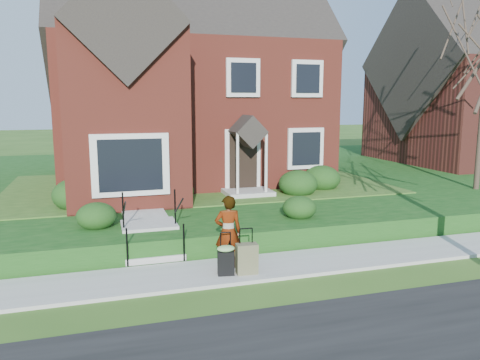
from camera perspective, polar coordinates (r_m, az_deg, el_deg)
name	(u,v)px	position (r m, az deg, el deg)	size (l,w,h in m)	color
ground	(270,268)	(11.00, 3.71, -10.66)	(120.00, 120.00, 0.00)	#2D5119
sidewalk	(270,266)	(10.99, 3.71, -10.46)	(60.00, 1.60, 0.08)	#9E9B93
terrace	(268,176)	(22.21, 3.45, 0.47)	(44.00, 20.00, 0.60)	#113E11
walkway	(140,204)	(15.03, -12.13, -2.83)	(1.20, 6.00, 0.06)	#9E9B93
main_house	(183,65)	(19.62, -6.97, 13.76)	(10.40, 10.20, 9.40)	maroon
neighbour_house	(479,74)	(28.56, 27.16, 11.43)	(9.40, 8.00, 9.20)	maroon
front_steps	(151,236)	(12.02, -10.77, -6.66)	(1.40, 2.02, 1.50)	#9E9B93
foundation_shrubs	(221,187)	(15.22, -2.37, -0.84)	(9.97, 4.90, 1.02)	black
woman	(228,232)	(10.54, -1.45, -6.33)	(0.61, 0.40, 1.66)	#999999
suitcase_black	(226,259)	(10.23, -1.73, -9.55)	(0.44, 0.38, 0.95)	black
suitcase_olive	(247,259)	(10.33, 0.84, -9.55)	(0.48, 0.29, 1.01)	brown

